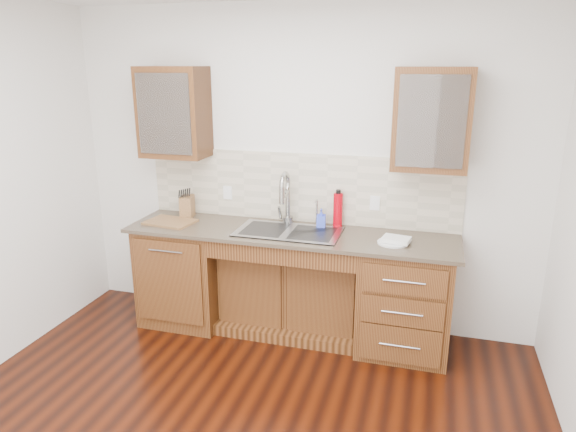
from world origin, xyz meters
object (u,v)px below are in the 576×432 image
(soap_bottle, at_px, (321,218))
(water_bottle, at_px, (338,210))
(knife_block, at_px, (187,206))
(cutting_board, at_px, (170,222))
(plate, at_px, (393,243))

(soap_bottle, relative_size, water_bottle, 0.56)
(knife_block, relative_size, cutting_board, 0.47)
(water_bottle, relative_size, plate, 1.24)
(plate, height_order, cutting_board, cutting_board)
(knife_block, xyz_separation_m, cutting_board, (-0.06, -0.21, -0.08))
(water_bottle, xyz_separation_m, knife_block, (-1.34, -0.07, -0.05))
(plate, bearing_deg, water_bottle, 148.25)
(soap_bottle, xyz_separation_m, cutting_board, (-1.27, -0.22, -0.07))
(plate, height_order, knife_block, knife_block)
(soap_bottle, relative_size, plate, 0.69)
(knife_block, bearing_deg, water_bottle, -10.00)
(plate, relative_size, cutting_board, 0.58)
(water_bottle, distance_m, cutting_board, 1.43)
(soap_bottle, height_order, plate, soap_bottle)
(soap_bottle, relative_size, cutting_board, 0.40)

